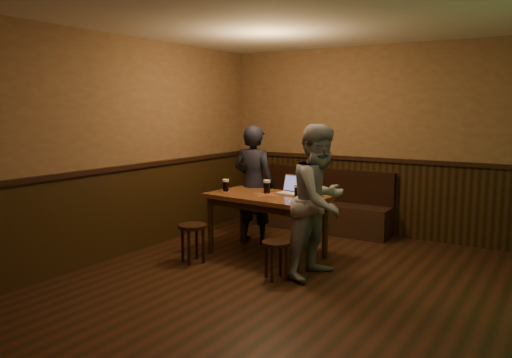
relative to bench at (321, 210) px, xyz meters
The scene contains 12 objects.
room 2.81m from the bench, 71.43° to the right, with size 5.04×6.04×2.84m.
bench is the anchor object (origin of this frame).
pub_table 1.69m from the bench, 90.00° to the right, with size 1.54×0.95×0.80m.
stool_left 2.46m from the bench, 104.60° to the right, with size 0.45×0.45×0.48m.
stool_right 2.43m from the bench, 76.73° to the right, with size 0.36×0.36×0.43m.
pint_left 1.91m from the bench, 108.39° to the right, with size 0.11×0.11×0.17m.
pint_mid 1.67m from the bench, 91.57° to the right, with size 0.12×0.12×0.18m.
pint_right 1.83m from the bench, 74.69° to the right, with size 0.11×0.11×0.18m.
laptop 1.53m from the bench, 80.49° to the right, with size 0.36×0.30×0.24m.
menu 2.02m from the bench, 73.12° to the right, with size 0.22×0.15×0.00m, color silver.
person_suit 1.37m from the bench, 112.90° to the right, with size 0.61×0.40×1.66m, color black.
person_grey 2.25m from the bench, 65.70° to the right, with size 0.83×0.65×1.72m, color gray.
Camera 1 is at (2.37, -4.24, 1.89)m, focal length 35.00 mm.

